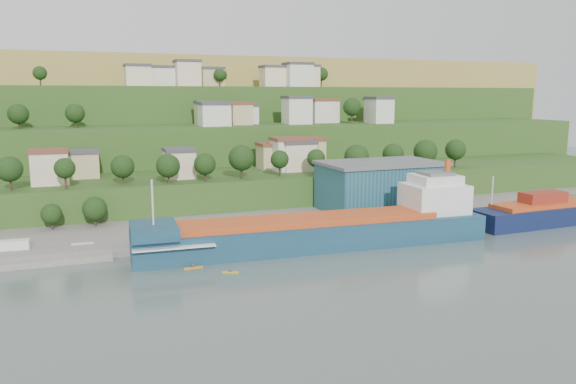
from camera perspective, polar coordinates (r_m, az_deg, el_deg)
name	(u,v)px	position (r m, az deg, el deg)	size (l,w,h in m)	color
ground	(305,261)	(110.30, 1.70, -7.01)	(500.00, 500.00, 0.00)	#4A5A55
quay	(336,223)	(142.90, 4.90, -3.13)	(220.00, 26.00, 4.00)	slate
pebble_beach	(5,259)	(124.83, -26.81, -6.08)	(40.00, 18.00, 2.40)	slate
hillside	(170,163)	(271.27, -11.87, 2.87)	(360.00, 210.00, 96.00)	#284719
cargo_ship_near	(327,232)	(120.44, 3.97, -4.04)	(76.60, 15.47, 19.56)	#133449
warehouse	(380,186)	(149.56, 9.34, 0.65)	(31.29, 19.47, 12.80)	navy
caravan	(15,247)	(123.16, -26.02, -5.02)	(5.62, 2.34, 2.62)	white
dinghy	(83,246)	(122.39, -20.15, -5.13)	(4.31, 1.62, 0.86)	silver
kayak_orange	(193,267)	(107.11, -9.62, -7.51)	(3.66, 0.77, 0.91)	orange
kayak_yellow	(230,272)	(103.67, -5.87, -8.04)	(2.99, 1.44, 0.75)	gold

